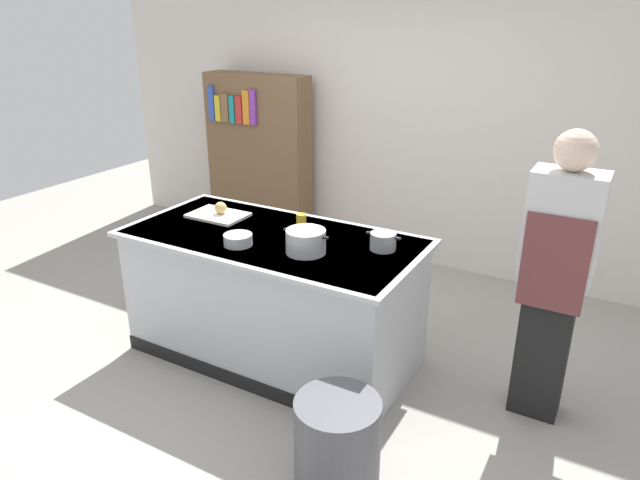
{
  "coord_description": "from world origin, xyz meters",
  "views": [
    {
      "loc": [
        2.01,
        -2.9,
        2.28
      ],
      "look_at": [
        0.25,
        0.2,
        0.85
      ],
      "focal_mm": 32.39,
      "sensor_mm": 36.0,
      "label": 1
    }
  ],
  "objects_px": {
    "onion": "(221,208)",
    "mixing_bowl": "(238,240)",
    "sauce_pan": "(383,241)",
    "juice_cup": "(301,221)",
    "person_chef": "(555,274)",
    "bookshelf": "(259,159)",
    "trash_bin": "(337,446)",
    "stock_pot": "(306,241)"
  },
  "relations": [
    {
      "from": "mixing_bowl",
      "to": "person_chef",
      "type": "relative_size",
      "value": 0.11
    },
    {
      "from": "onion",
      "to": "trash_bin",
      "type": "distance_m",
      "value": 1.93
    },
    {
      "from": "juice_cup",
      "to": "bookshelf",
      "type": "xyz_separation_m",
      "value": [
        -1.47,
        1.58,
        -0.1
      ]
    },
    {
      "from": "juice_cup",
      "to": "bookshelf",
      "type": "height_order",
      "value": "bookshelf"
    },
    {
      "from": "onion",
      "to": "sauce_pan",
      "type": "bearing_deg",
      "value": 0.5
    },
    {
      "from": "onion",
      "to": "trash_bin",
      "type": "bearing_deg",
      "value": -34.16
    },
    {
      "from": "onion",
      "to": "sauce_pan",
      "type": "distance_m",
      "value": 1.25
    },
    {
      "from": "onion",
      "to": "mixing_bowl",
      "type": "distance_m",
      "value": 0.57
    },
    {
      "from": "sauce_pan",
      "to": "onion",
      "type": "bearing_deg",
      "value": -179.5
    },
    {
      "from": "onion",
      "to": "sauce_pan",
      "type": "relative_size",
      "value": 0.39
    },
    {
      "from": "sauce_pan",
      "to": "trash_bin",
      "type": "height_order",
      "value": "sauce_pan"
    },
    {
      "from": "trash_bin",
      "to": "bookshelf",
      "type": "xyz_separation_m",
      "value": [
        -2.33,
        2.67,
        0.59
      ]
    },
    {
      "from": "stock_pot",
      "to": "juice_cup",
      "type": "relative_size",
      "value": 3.09
    },
    {
      "from": "trash_bin",
      "to": "person_chef",
      "type": "distance_m",
      "value": 1.52
    },
    {
      "from": "mixing_bowl",
      "to": "stock_pot",
      "type": "bearing_deg",
      "value": 13.58
    },
    {
      "from": "person_chef",
      "to": "sauce_pan",
      "type": "bearing_deg",
      "value": 113.26
    },
    {
      "from": "person_chef",
      "to": "juice_cup",
      "type": "bearing_deg",
      "value": 108.07
    },
    {
      "from": "onion",
      "to": "person_chef",
      "type": "distance_m",
      "value": 2.25
    },
    {
      "from": "onion",
      "to": "mixing_bowl",
      "type": "height_order",
      "value": "onion"
    },
    {
      "from": "mixing_bowl",
      "to": "trash_bin",
      "type": "relative_size",
      "value": 0.35
    },
    {
      "from": "mixing_bowl",
      "to": "person_chef",
      "type": "distance_m",
      "value": 1.88
    },
    {
      "from": "stock_pot",
      "to": "mixing_bowl",
      "type": "height_order",
      "value": "stock_pot"
    },
    {
      "from": "onion",
      "to": "stock_pot",
      "type": "height_order",
      "value": "stock_pot"
    },
    {
      "from": "sauce_pan",
      "to": "juice_cup",
      "type": "height_order",
      "value": "sauce_pan"
    },
    {
      "from": "sauce_pan",
      "to": "person_chef",
      "type": "relative_size",
      "value": 0.13
    },
    {
      "from": "bookshelf",
      "to": "mixing_bowl",
      "type": "bearing_deg",
      "value": -57.81
    },
    {
      "from": "person_chef",
      "to": "bookshelf",
      "type": "relative_size",
      "value": 1.01
    },
    {
      "from": "mixing_bowl",
      "to": "juice_cup",
      "type": "height_order",
      "value": "juice_cup"
    },
    {
      "from": "juice_cup",
      "to": "person_chef",
      "type": "xyz_separation_m",
      "value": [
        1.62,
        0.05,
        -0.04
      ]
    },
    {
      "from": "onion",
      "to": "juice_cup",
      "type": "xyz_separation_m",
      "value": [
        0.62,
        0.08,
        -0.01
      ]
    },
    {
      "from": "mixing_bowl",
      "to": "bookshelf",
      "type": "relative_size",
      "value": 0.11
    },
    {
      "from": "stock_pot",
      "to": "sauce_pan",
      "type": "height_order",
      "value": "stock_pot"
    },
    {
      "from": "bookshelf",
      "to": "onion",
      "type": "bearing_deg",
      "value": -63.01
    },
    {
      "from": "person_chef",
      "to": "stock_pot",
      "type": "bearing_deg",
      "value": 122.45
    },
    {
      "from": "onion",
      "to": "sauce_pan",
      "type": "height_order",
      "value": "same"
    },
    {
      "from": "sauce_pan",
      "to": "juice_cup",
      "type": "relative_size",
      "value": 2.26
    },
    {
      "from": "onion",
      "to": "bookshelf",
      "type": "relative_size",
      "value": 0.05
    },
    {
      "from": "sauce_pan",
      "to": "mixing_bowl",
      "type": "height_order",
      "value": "sauce_pan"
    },
    {
      "from": "mixing_bowl",
      "to": "trash_bin",
      "type": "bearing_deg",
      "value": -31.21
    },
    {
      "from": "onion",
      "to": "mixing_bowl",
      "type": "xyz_separation_m",
      "value": [
        0.43,
        -0.37,
        -0.03
      ]
    },
    {
      "from": "juice_cup",
      "to": "person_chef",
      "type": "distance_m",
      "value": 1.62
    },
    {
      "from": "person_chef",
      "to": "bookshelf",
      "type": "height_order",
      "value": "person_chef"
    }
  ]
}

